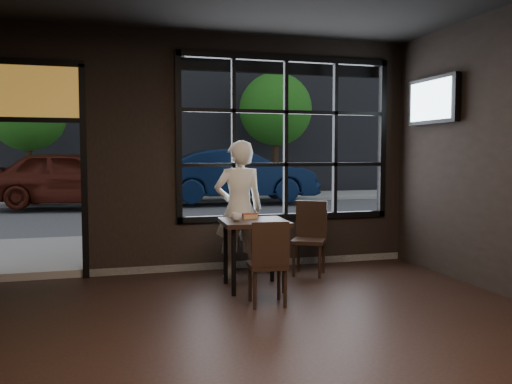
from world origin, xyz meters
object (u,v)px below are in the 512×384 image
object	(u,v)px
cafe_table	(254,254)
chair_near	(267,262)
man	(239,209)
navy_car	(237,175)

from	to	relation	value
cafe_table	chair_near	bearing A→B (deg)	-90.51
man	navy_car	xyz separation A→B (m)	(2.40, 9.83, 0.04)
chair_near	man	world-z (taller)	man
chair_near	man	distance (m)	1.39
chair_near	cafe_table	bearing A→B (deg)	-88.08
man	navy_car	distance (m)	10.12
navy_car	man	bearing A→B (deg)	170.10
navy_car	cafe_table	bearing A→B (deg)	171.02
cafe_table	navy_car	size ratio (longest dim) A/B	0.16
cafe_table	navy_car	xyz separation A→B (m)	(2.37, 10.45, 0.51)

